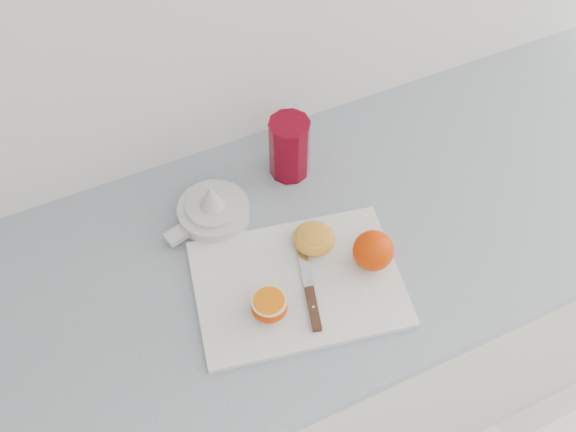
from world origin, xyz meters
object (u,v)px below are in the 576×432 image
(cutting_board, at_px, (298,283))
(half_orange, at_px, (269,306))
(citrus_juicer, at_px, (213,210))
(red_tumbler, at_px, (289,149))
(counter, at_px, (285,348))

(cutting_board, relative_size, half_orange, 5.79)
(citrus_juicer, bearing_deg, half_orange, -86.81)
(red_tumbler, bearing_deg, counter, -118.03)
(half_orange, xyz_separation_m, red_tumbler, (0.18, 0.29, 0.03))
(half_orange, height_order, citrus_juicer, citrus_juicer)
(citrus_juicer, bearing_deg, cutting_board, -67.78)
(counter, bearing_deg, citrus_juicer, 128.66)
(counter, height_order, cutting_board, cutting_board)
(cutting_board, bearing_deg, red_tumbler, 68.14)
(half_orange, xyz_separation_m, citrus_juicer, (-0.01, 0.24, -0.01))
(counter, xyz_separation_m, citrus_juicer, (-0.10, 0.12, 0.47))
(cutting_board, xyz_separation_m, half_orange, (-0.07, -0.03, 0.03))
(counter, relative_size, citrus_juicer, 14.50)
(citrus_juicer, distance_m, red_tumbler, 0.20)
(counter, bearing_deg, red_tumbler, 61.97)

